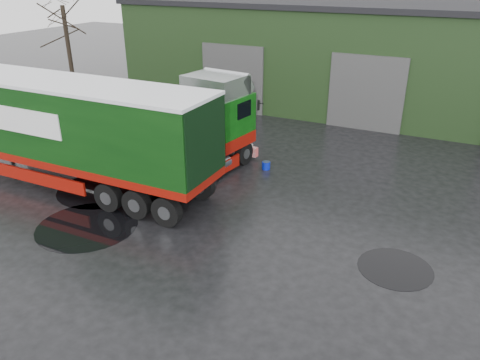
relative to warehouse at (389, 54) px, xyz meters
name	(u,v)px	position (x,y,z in m)	size (l,w,h in m)	color
ground	(201,242)	(-2.00, -20.00, -3.16)	(100.00, 100.00, 0.00)	black
warehouse	(389,54)	(0.00, 0.00, 0.00)	(32.40, 12.40, 6.30)	black
hero_tractor	(191,130)	(-5.05, -15.50, -1.13)	(2.77, 6.52, 4.05)	#0A430B
trailer_left	(57,132)	(-9.50, -18.43, -1.00)	(2.84, 13.89, 4.31)	silver
wash_bucket	(266,165)	(-2.53, -13.50, -2.99)	(0.36, 0.36, 0.34)	#081AAD
tree_left	(66,33)	(-19.00, -8.00, 1.09)	(4.40, 4.40, 8.50)	black
tree_back_a	(318,10)	(-8.00, 10.00, 1.59)	(4.40, 4.40, 9.50)	black
puddle_0	(87,226)	(-6.06, -20.83, -3.15)	(3.45, 3.45, 0.01)	black
puddle_1	(395,268)	(3.90, -18.68, -3.15)	(2.20, 2.20, 0.01)	black
puddle_2	(102,189)	(-7.61, -18.32, -3.15)	(3.53, 3.53, 0.01)	black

